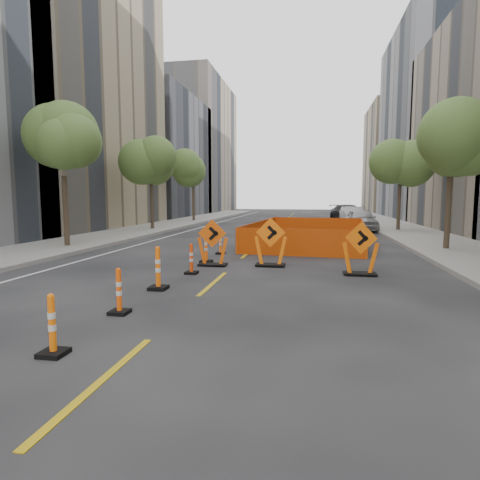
% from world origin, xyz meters
% --- Properties ---
extents(ground_plane, '(140.00, 140.00, 0.00)m').
position_xyz_m(ground_plane, '(0.00, 0.00, 0.00)').
color(ground_plane, black).
extents(sidewalk_left, '(4.00, 90.00, 0.15)m').
position_xyz_m(sidewalk_left, '(-9.00, 12.00, 0.07)').
color(sidewalk_left, gray).
rests_on(sidewalk_left, ground).
extents(sidewalk_right, '(4.00, 90.00, 0.15)m').
position_xyz_m(sidewalk_right, '(9.00, 12.00, 0.07)').
color(sidewalk_right, gray).
rests_on(sidewalk_right, ground).
extents(bld_left_c, '(12.00, 18.00, 26.00)m').
position_xyz_m(bld_left_c, '(-17.00, 20.80, 13.00)').
color(bld_left_c, tan).
rests_on(bld_left_c, ground).
extents(bld_left_d, '(12.00, 16.00, 14.00)m').
position_xyz_m(bld_left_d, '(-17.00, 39.20, 7.00)').
color(bld_left_d, '#4C4C51').
rests_on(bld_left_d, ground).
extents(bld_left_e, '(12.00, 20.00, 20.00)m').
position_xyz_m(bld_left_e, '(-17.00, 55.60, 10.00)').
color(bld_left_e, gray).
rests_on(bld_left_e, ground).
extents(bld_right_d, '(12.00, 18.00, 20.00)m').
position_xyz_m(bld_right_d, '(17.00, 40.20, 10.00)').
color(bld_right_d, gray).
rests_on(bld_right_d, ground).
extents(bld_right_e, '(12.00, 14.00, 16.00)m').
position_xyz_m(bld_right_e, '(17.00, 58.60, 8.00)').
color(bld_right_e, tan).
rests_on(bld_right_e, ground).
extents(tree_l_b, '(2.80, 2.80, 5.95)m').
position_xyz_m(tree_l_b, '(-8.40, 10.00, 4.53)').
color(tree_l_b, '#382B1E').
rests_on(tree_l_b, ground).
extents(tree_l_c, '(2.80, 2.80, 5.95)m').
position_xyz_m(tree_l_c, '(-8.40, 20.00, 4.53)').
color(tree_l_c, '#382B1E').
rests_on(tree_l_c, ground).
extents(tree_l_d, '(2.80, 2.80, 5.95)m').
position_xyz_m(tree_l_d, '(-8.40, 30.00, 4.53)').
color(tree_l_d, '#382B1E').
rests_on(tree_l_d, ground).
extents(tree_r_b, '(2.80, 2.80, 5.95)m').
position_xyz_m(tree_r_b, '(8.40, 12.00, 4.53)').
color(tree_r_b, '#382B1E').
rests_on(tree_r_b, ground).
extents(tree_r_c, '(2.80, 2.80, 5.95)m').
position_xyz_m(tree_r_c, '(8.40, 22.00, 4.53)').
color(tree_r_c, '#382B1E').
rests_on(tree_r_c, ground).
extents(channelizer_2, '(0.37, 0.37, 0.95)m').
position_xyz_m(channelizer_2, '(-1.14, -1.35, 0.48)').
color(channelizer_2, orange).
rests_on(channelizer_2, ground).
extents(channelizer_3, '(0.38, 0.38, 0.95)m').
position_xyz_m(channelizer_3, '(-1.18, 0.83, 0.48)').
color(channelizer_3, '#EF4E0A').
rests_on(channelizer_3, ground).
extents(channelizer_4, '(0.44, 0.44, 1.12)m').
position_xyz_m(channelizer_4, '(-1.21, 3.00, 0.56)').
color(channelizer_4, '#F75F0A').
rests_on(channelizer_4, ground).
extents(channelizer_5, '(0.37, 0.37, 0.95)m').
position_xyz_m(channelizer_5, '(-0.99, 5.18, 0.47)').
color(channelizer_5, red).
rests_on(channelizer_5, ground).
extents(channelizer_6, '(0.42, 0.42, 1.05)m').
position_xyz_m(channelizer_6, '(-1.11, 7.35, 0.53)').
color(channelizer_6, '#FF5F0A').
rests_on(channelizer_6, ground).
extents(channelizer_7, '(0.36, 0.36, 0.92)m').
position_xyz_m(channelizer_7, '(-1.07, 9.53, 0.46)').
color(channelizer_7, '#FF610A').
rests_on(channelizer_7, ground).
extents(chevron_sign_left, '(1.16, 0.79, 1.61)m').
position_xyz_m(chevron_sign_left, '(-0.70, 6.71, 0.80)').
color(chevron_sign_left, '#D54D08').
rests_on(chevron_sign_left, ground).
extents(chevron_sign_center, '(1.17, 0.77, 1.67)m').
position_xyz_m(chevron_sign_center, '(1.27, 6.96, 0.83)').
color(chevron_sign_center, orange).
rests_on(chevron_sign_center, ground).
extents(chevron_sign_right, '(1.26, 1.05, 1.63)m').
position_xyz_m(chevron_sign_right, '(4.11, 5.89, 0.81)').
color(chevron_sign_right, '#E45E09').
rests_on(chevron_sign_right, ground).
extents(safety_fence, '(5.94, 9.25, 1.10)m').
position_xyz_m(safety_fence, '(2.54, 13.82, 0.55)').
color(safety_fence, '#D84C0B').
rests_on(safety_fence, ground).
extents(parked_car_near, '(2.13, 4.62, 1.54)m').
position_xyz_m(parked_car_near, '(6.02, 22.49, 0.77)').
color(parked_car_near, '#AEAEB0').
rests_on(parked_car_near, ground).
extents(parked_car_mid, '(1.94, 4.77, 1.54)m').
position_xyz_m(parked_car_mid, '(5.98, 27.68, 0.77)').
color(parked_car_mid, '#B0B1B6').
rests_on(parked_car_mid, ground).
extents(parked_car_far, '(3.74, 5.94, 1.60)m').
position_xyz_m(parked_car_far, '(6.08, 33.38, 0.80)').
color(parked_car_far, black).
rests_on(parked_car_far, ground).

